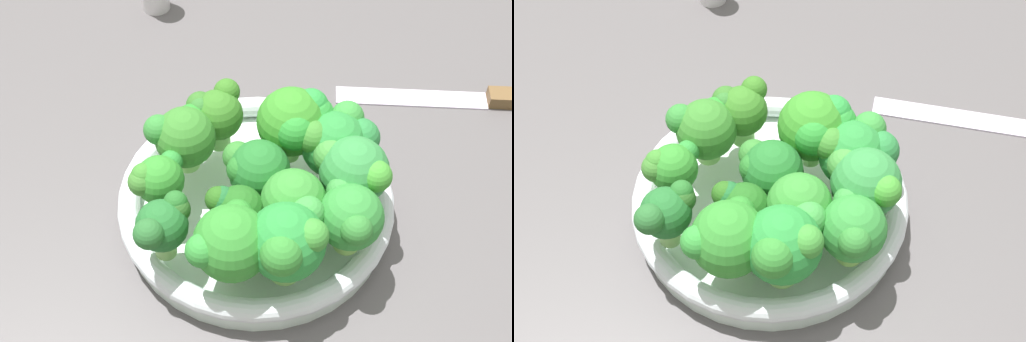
{
  "view_description": "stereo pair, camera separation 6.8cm",
  "coord_description": "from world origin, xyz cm",
  "views": [
    {
      "loc": [
        -11.85,
        -38.51,
        59.44
      ],
      "look_at": [
        3.9,
        1.72,
        6.85
      ],
      "focal_mm": 51.74,
      "sensor_mm": 36.0,
      "label": 1
    },
    {
      "loc": [
        -5.34,
        -40.48,
        59.44
      ],
      "look_at": [
        3.9,
        1.72,
        6.85
      ],
      "focal_mm": 51.74,
      "sensor_mm": 36.0,
      "label": 2
    }
  ],
  "objects": [
    {
      "name": "broccoli_floret_12",
      "position": [
        11.55,
        -2.61,
        8.37
      ],
      "size": [
        6.4,
        7.17,
        7.74
      ],
      "color": "#99C76D",
      "rests_on": "bowl"
    },
    {
      "name": "knife",
      "position": [
        33.98,
        6.87,
        0.55
      ],
      "size": [
        25.15,
        13.34,
        1.5
      ],
      "color": "silver",
      "rests_on": "ground_plane"
    },
    {
      "name": "broccoli_floret_9",
      "position": [
        9.02,
        4.41,
        8.92
      ],
      "size": [
        7.43,
        6.98,
        8.22
      ],
      "color": "#8AC968",
      "rests_on": "bowl"
    },
    {
      "name": "broccoli_floret_1",
      "position": [
        3.74,
        1.41,
        7.4
      ],
      "size": [
        5.93,
        6.35,
        6.49
      ],
      "color": "#77B351",
      "rests_on": "bowl"
    },
    {
      "name": "broccoli_floret_7",
      "position": [
        9.17,
        -6.96,
        8.07
      ],
      "size": [
        5.86,
        7.1,
        7.16
      ],
      "color": "#95CB60",
      "rests_on": "bowl"
    },
    {
      "name": "broccoli_floret_3",
      "position": [
        -1.39,
        -5.91,
        8.47
      ],
      "size": [
        7.39,
        6.62,
        7.93
      ],
      "color": "#97C966",
      "rests_on": "bowl"
    },
    {
      "name": "ground_plane",
      "position": [
        0.0,
        0.0,
        -1.25
      ],
      "size": [
        130.0,
        130.0,
        2.5
      ],
      "primitive_type": "cube",
      "color": "#555152"
    },
    {
      "name": "broccoli_floret_8",
      "position": [
        2.88,
        -7.9,
        8.71
      ],
      "size": [
        6.75,
        6.93,
        8.15
      ],
      "color": "#8AC061",
      "rests_on": "bowl"
    },
    {
      "name": "bowl",
      "position": [
        3.9,
        1.72,
        1.96
      ],
      "size": [
        26.67,
        26.67,
        3.85
      ],
      "color": "silver",
      "rests_on": "ground_plane"
    },
    {
      "name": "broccoli_floret_11",
      "position": [
        5.22,
        -3.99,
        7.99
      ],
      "size": [
        6.08,
        6.91,
        6.99
      ],
      "color": "#87CB5B",
      "rests_on": "bowl"
    },
    {
      "name": "broccoli_floret_0",
      "position": [
        2.58,
        9.04,
        8.03
      ],
      "size": [
        5.52,
        5.11,
        6.76
      ],
      "color": "#87CB68",
      "rests_on": "bowl"
    },
    {
      "name": "broccoli_floret_4",
      "position": [
        -5.0,
        3.61,
        7.45
      ],
      "size": [
        5.51,
        4.58,
        5.82
      ],
      "color": "#A2CC66",
      "rests_on": "bowl"
    },
    {
      "name": "broccoli_floret_2",
      "position": [
        -1.17,
        7.49,
        7.85
      ],
      "size": [
        6.63,
        5.88,
        6.9
      ],
      "color": "#91C96A",
      "rests_on": "bowl"
    },
    {
      "name": "broccoli_floret_10",
      "position": [
        0.39,
        -2.21,
        7.44
      ],
      "size": [
        4.99,
        4.62,
        5.96
      ],
      "color": "#80B751",
      "rests_on": "bowl"
    },
    {
      "name": "broccoli_floret_6",
      "position": [
        -6.03,
        -1.83,
        8.05
      ],
      "size": [
        5.54,
        4.94,
        6.65
      ],
      "color": "#89C16A",
      "rests_on": "bowl"
    },
    {
      "name": "broccoli_floret_5",
      "position": [
        11.9,
        1.31,
        8.12
      ],
      "size": [
        7.92,
        6.48,
        7.25
      ],
      "color": "#7DBA59",
      "rests_on": "bowl"
    }
  ]
}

